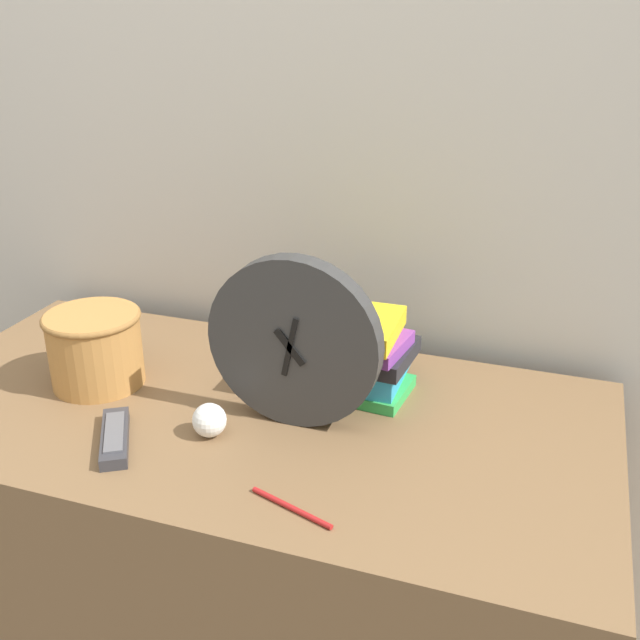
{
  "coord_description": "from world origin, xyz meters",
  "views": [
    {
      "loc": [
        0.49,
        -0.71,
        1.41
      ],
      "look_at": [
        0.12,
        0.38,
        0.9
      ],
      "focal_mm": 42.0,
      "sensor_mm": 36.0,
      "label": 1
    }
  ],
  "objects_px": {
    "book_stack": "(350,352)",
    "crumpled_paper_ball": "(209,420)",
    "basket": "(95,346)",
    "tv_remote": "(115,437)",
    "pen": "(291,508)",
    "desk_clock": "(294,343)"
  },
  "relations": [
    {
      "from": "tv_remote",
      "to": "basket",
      "type": "bearing_deg",
      "value": 130.64
    },
    {
      "from": "desk_clock",
      "to": "pen",
      "type": "bearing_deg",
      "value": -70.35
    },
    {
      "from": "basket",
      "to": "pen",
      "type": "distance_m",
      "value": 0.53
    },
    {
      "from": "book_stack",
      "to": "desk_clock",
      "type": "bearing_deg",
      "value": -110.97
    },
    {
      "from": "basket",
      "to": "crumpled_paper_ball",
      "type": "xyz_separation_m",
      "value": [
        0.28,
        -0.09,
        -0.05
      ]
    },
    {
      "from": "desk_clock",
      "to": "book_stack",
      "type": "bearing_deg",
      "value": 69.03
    },
    {
      "from": "basket",
      "to": "book_stack",
      "type": "bearing_deg",
      "value": 16.68
    },
    {
      "from": "book_stack",
      "to": "crumpled_paper_ball",
      "type": "height_order",
      "value": "book_stack"
    },
    {
      "from": "book_stack",
      "to": "pen",
      "type": "distance_m",
      "value": 0.37
    },
    {
      "from": "desk_clock",
      "to": "basket",
      "type": "height_order",
      "value": "desk_clock"
    },
    {
      "from": "desk_clock",
      "to": "crumpled_paper_ball",
      "type": "height_order",
      "value": "desk_clock"
    },
    {
      "from": "basket",
      "to": "tv_remote",
      "type": "xyz_separation_m",
      "value": [
        0.14,
        -0.17,
        -0.06
      ]
    },
    {
      "from": "basket",
      "to": "crumpled_paper_ball",
      "type": "bearing_deg",
      "value": -18.89
    },
    {
      "from": "tv_remote",
      "to": "crumpled_paper_ball",
      "type": "distance_m",
      "value": 0.15
    },
    {
      "from": "desk_clock",
      "to": "book_stack",
      "type": "relative_size",
      "value": 1.24
    },
    {
      "from": "book_stack",
      "to": "pen",
      "type": "bearing_deg",
      "value": -85.89
    },
    {
      "from": "basket",
      "to": "desk_clock",
      "type": "bearing_deg",
      "value": -1.07
    },
    {
      "from": "crumpled_paper_ball",
      "to": "pen",
      "type": "relative_size",
      "value": 0.41
    },
    {
      "from": "basket",
      "to": "tv_remote",
      "type": "distance_m",
      "value": 0.23
    },
    {
      "from": "book_stack",
      "to": "crumpled_paper_ball",
      "type": "xyz_separation_m",
      "value": [
        -0.17,
        -0.23,
        -0.05
      ]
    },
    {
      "from": "tv_remote",
      "to": "pen",
      "type": "distance_m",
      "value": 0.34
    },
    {
      "from": "tv_remote",
      "to": "pen",
      "type": "relative_size",
      "value": 1.16
    }
  ]
}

